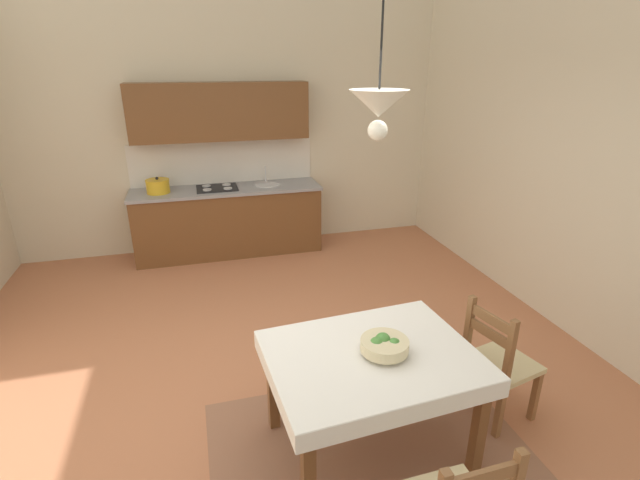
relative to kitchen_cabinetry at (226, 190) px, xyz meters
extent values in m
cube|color=#B7704C|center=(0.14, -2.95, -0.91)|extent=(6.18, 7.05, 0.10)
cube|color=beige|center=(0.14, 0.33, 1.27)|extent=(6.18, 0.12, 4.25)
cube|color=beige|center=(2.99, -2.95, 1.27)|extent=(0.12, 7.05, 4.25)
cube|color=#926149|center=(0.58, -3.86, -0.85)|extent=(2.10, 1.60, 0.01)
cube|color=brown|center=(0.01, -0.04, -0.43)|extent=(2.40, 0.60, 0.86)
cube|color=gray|center=(0.01, -0.05, 0.02)|extent=(2.43, 0.63, 0.04)
cube|color=silver|center=(0.01, 0.26, 0.32)|extent=(2.40, 0.01, 0.55)
cube|color=brown|center=(0.01, 0.09, 0.99)|extent=(2.21, 0.34, 0.70)
cube|color=black|center=(0.01, -0.31, -0.81)|extent=(2.36, 0.02, 0.09)
cylinder|color=silver|center=(0.55, -0.04, 0.04)|extent=(0.34, 0.34, 0.02)
cylinder|color=silver|center=(0.55, 0.10, 0.15)|extent=(0.02, 0.02, 0.22)
cube|color=black|center=(-0.11, -0.04, 0.05)|extent=(0.52, 0.42, 0.01)
cylinder|color=silver|center=(-0.24, -0.14, 0.06)|extent=(0.11, 0.11, 0.01)
cylinder|color=silver|center=(0.02, -0.14, 0.06)|extent=(0.11, 0.11, 0.01)
cylinder|color=silver|center=(-0.24, 0.06, 0.06)|extent=(0.11, 0.11, 0.01)
cylinder|color=silver|center=(0.02, 0.06, 0.06)|extent=(0.11, 0.11, 0.01)
cylinder|color=gold|center=(-0.83, -0.06, 0.12)|extent=(0.28, 0.28, 0.15)
cylinder|color=gold|center=(-0.83, -0.06, 0.20)|extent=(0.29, 0.29, 0.02)
sphere|color=black|center=(-0.83, -0.06, 0.23)|extent=(0.04, 0.04, 0.04)
cube|color=brown|center=(0.58, -3.76, -0.12)|extent=(1.28, 1.00, 0.02)
cube|color=brown|center=(0.06, -4.19, -0.49)|extent=(0.07, 0.07, 0.73)
cube|color=brown|center=(1.15, -4.12, -0.49)|extent=(0.07, 0.07, 0.73)
cube|color=brown|center=(0.00, -3.39, -0.49)|extent=(0.07, 0.07, 0.73)
cube|color=brown|center=(1.10, -3.32, -0.49)|extent=(0.07, 0.07, 0.73)
cube|color=white|center=(0.58, -3.76, -0.10)|extent=(1.34, 1.07, 0.00)
cube|color=white|center=(0.61, -4.25, -0.17)|extent=(1.28, 0.09, 0.12)
cube|color=white|center=(0.55, -3.26, -0.17)|extent=(1.28, 0.09, 0.12)
cube|color=white|center=(-0.06, -3.80, -0.17)|extent=(0.07, 0.98, 0.12)
cube|color=white|center=(1.22, -3.71, -0.17)|extent=(0.07, 0.98, 0.12)
cube|color=brown|center=(0.65, -4.81, -0.01)|extent=(0.32, 0.03, 0.07)
cube|color=#D1BC89|center=(1.61, -3.69, -0.43)|extent=(0.50, 0.50, 0.04)
cube|color=brown|center=(1.75, -3.48, -0.65)|extent=(0.05, 0.05, 0.41)
cube|color=brown|center=(1.82, -3.83, -0.65)|extent=(0.05, 0.05, 0.41)
cube|color=brown|center=(1.39, -3.55, -0.39)|extent=(0.05, 0.05, 0.93)
cube|color=brown|center=(1.47, -3.91, -0.39)|extent=(0.05, 0.05, 0.93)
cube|color=brown|center=(1.43, -3.73, -0.01)|extent=(0.09, 0.32, 0.07)
cube|color=brown|center=(1.43, -3.73, -0.12)|extent=(0.09, 0.32, 0.07)
cylinder|color=beige|center=(0.65, -3.78, -0.09)|extent=(0.17, 0.17, 0.02)
cylinder|color=beige|center=(0.65, -3.78, -0.04)|extent=(0.30, 0.30, 0.07)
sphere|color=#4C8E3D|center=(0.60, -3.77, -0.03)|extent=(0.09, 0.09, 0.09)
sphere|color=#4C8E3D|center=(0.70, -3.80, -0.04)|extent=(0.08, 0.08, 0.08)
sphere|color=#4C8E3D|center=(0.65, -3.75, -0.03)|extent=(0.10, 0.10, 0.10)
cylinder|color=black|center=(0.60, -3.63, 1.71)|extent=(0.01, 0.01, 0.57)
cone|color=silver|center=(0.60, -3.63, 1.38)|extent=(0.32, 0.32, 0.14)
sphere|color=white|center=(0.60, -3.63, 1.24)|extent=(0.11, 0.11, 0.11)
camera|label=1|loc=(-0.38, -6.00, 1.60)|focal=25.97mm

